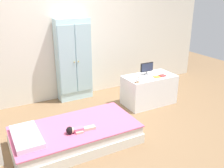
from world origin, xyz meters
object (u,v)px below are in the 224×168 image
tv_stand (149,90)px  rocking_horse_toy (138,80)px  book_orange (157,77)px  wardrobe (74,60)px  doll (75,130)px  bed (76,135)px  tv_monitor (147,68)px  book_red (162,76)px

tv_stand → rocking_horse_toy: bearing=-154.5°
rocking_horse_toy → book_orange: rocking_horse_toy is taller
tv_stand → book_orange: book_orange is taller
wardrobe → doll: bearing=-110.5°
bed → tv_monitor: tv_monitor is taller
bed → rocking_horse_toy: 1.42m
bed → rocking_horse_toy: size_ratio=15.24×
book_red → rocking_horse_toy: bearing=-173.4°
wardrobe → tv_monitor: bearing=-35.5°
bed → rocking_horse_toy: (1.28, 0.42, 0.46)m
tv_monitor → book_red: size_ratio=2.24×
book_red → tv_monitor: bearing=134.6°
rocking_horse_toy → doll: bearing=-157.2°
book_orange → wardrobe: bearing=139.9°
bed → doll: (-0.05, -0.14, 0.17)m
bed → wardrobe: wardrobe is taller
bed → tv_monitor: bearing=22.5°
doll → book_red: size_ratio=3.36×
bed → tv_monitor: size_ratio=6.43×
bed → tv_stand: 1.78m
doll → book_orange: book_orange is taller
book_red → book_orange: bearing=180.0°
book_orange → rocking_horse_toy: bearing=-171.6°
bed → rocking_horse_toy: bearing=18.0°
tv_stand → book_orange: (0.07, -0.12, 0.27)m
rocking_horse_toy → wardrobe: bearing=124.3°
tv_stand → book_red: book_red is taller
doll → tv_stand: bearing=23.4°
bed → book_orange: 1.85m
book_orange → book_red: size_ratio=0.98×
book_orange → book_red: 0.13m
bed → wardrobe: size_ratio=1.10×
tv_monitor → book_orange: bearing=-69.7°
tv_monitor → rocking_horse_toy: size_ratio=2.37×
bed → book_red: size_ratio=14.41×
doll → book_orange: 1.91m
rocking_horse_toy → book_red: bearing=6.6°
wardrobe → tv_stand: wardrobe is taller
tv_monitor → book_red: (0.20, -0.20, -0.12)m
tv_stand → bed: bearing=-160.2°
doll → rocking_horse_toy: rocking_horse_toy is taller
doll → tv_stand: (1.72, 0.74, -0.03)m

